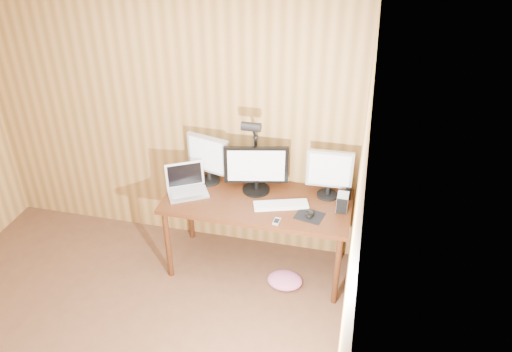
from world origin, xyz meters
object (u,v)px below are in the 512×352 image
at_px(mouse, 310,214).
at_px(phone, 277,221).
at_px(monitor_right, 329,172).
at_px(monitor_center, 256,169).
at_px(laptop, 187,185).
at_px(monitor_left, 208,158).
at_px(desk_lamp, 253,143).
at_px(speaker, 348,193).
at_px(desk, 259,207).
at_px(hard_drive, 342,202).
at_px(keyboard, 281,205).

bearing_deg(mouse, phone, -146.79).
height_order(monitor_right, phone, monitor_right).
distance_m(monitor_center, laptop, 0.63).
distance_m(laptop, phone, 0.90).
bearing_deg(monitor_left, monitor_center, 7.75).
bearing_deg(monitor_center, laptop, -178.93).
height_order(laptop, desk_lamp, desk_lamp).
height_order(monitor_center, monitor_right, monitor_right).
bearing_deg(speaker, phone, -139.06).
relative_size(monitor_left, laptop, 1.08).
bearing_deg(desk, monitor_right, 12.30).
bearing_deg(monitor_center, speaker, -9.04).
bearing_deg(hard_drive, desk_lamp, 168.46).
distance_m(monitor_right, keyboard, 0.49).
distance_m(monitor_left, monitor_right, 1.07).
relative_size(desk, speaker, 13.19).
bearing_deg(laptop, hard_drive, -28.80).
distance_m(monitor_center, speaker, 0.82).
bearing_deg(desk_lamp, speaker, 6.78).
height_order(desk, monitor_left, monitor_left).
bearing_deg(desk_lamp, desk, -49.76).
relative_size(phone, speaker, 0.83).
height_order(phone, speaker, speaker).
height_order(monitor_left, laptop, monitor_left).
xyz_separation_m(monitor_left, laptop, (-0.15, -0.20, -0.19)).
relative_size(monitor_left, keyboard, 0.95).
bearing_deg(desk_lamp, monitor_left, -172.43).
height_order(desk, mouse, mouse).
height_order(keyboard, desk_lamp, desk_lamp).
bearing_deg(monitor_left, monitor_right, 14.75).
bearing_deg(phone, speaker, 45.42).
bearing_deg(monitor_right, hard_drive, -53.90).
bearing_deg(monitor_right, mouse, -110.44).
height_order(mouse, desk_lamp, desk_lamp).
xyz_separation_m(mouse, phone, (-0.25, -0.14, -0.02)).
bearing_deg(desk_lamp, mouse, -23.66).
bearing_deg(desk, monitor_center, 122.23).
relative_size(keyboard, speaker, 3.94).
height_order(monitor_center, hard_drive, monitor_center).
height_order(monitor_right, keyboard, monitor_right).
xyz_separation_m(desk, desk_lamp, (-0.08, 0.12, 0.56)).
xyz_separation_m(mouse, desk_lamp, (-0.55, 0.33, 0.42)).
bearing_deg(monitor_center, desk, -70.32).
xyz_separation_m(monitor_right, phone, (-0.36, -0.47, -0.23)).
relative_size(desk, monitor_center, 2.92).
bearing_deg(hard_drive, speaker, 78.06).
height_order(desk, keyboard, keyboard).
xyz_separation_m(keyboard, phone, (0.01, -0.23, -0.00)).
bearing_deg(monitor_center, keyboard, -48.06).
height_order(desk, desk_lamp, desk_lamp).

